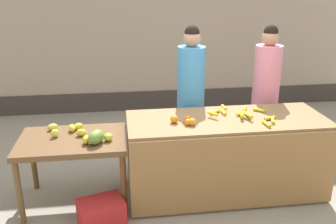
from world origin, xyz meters
name	(u,v)px	position (x,y,z in m)	size (l,w,h in m)	color
ground_plane	(196,192)	(0.00, 0.00, 0.00)	(24.00, 24.00, 0.00)	gray
market_wall_back	(163,16)	(0.00, 3.08, 1.72)	(7.73, 0.23, 3.50)	tan
fruit_stall_counter	(225,156)	(0.33, -0.01, 0.45)	(2.19, 0.85, 0.90)	olive
side_table_wooden	(73,146)	(-1.34, 0.00, 0.67)	(1.12, 0.78, 0.76)	brown
banana_bunch_pile	(244,114)	(0.52, 0.02, 0.93)	(0.72, 0.65, 0.07)	gold
orange_pile	(184,120)	(-0.17, -0.10, 0.94)	(0.25, 0.18, 0.09)	orange
mango_papaya_pile	(87,135)	(-1.19, -0.05, 0.81)	(0.75, 0.62, 0.14)	yellow
vendor_woman_blue_shirt	(191,99)	(0.05, 0.66, 0.92)	(0.34, 0.34, 1.83)	#33333D
vendor_woman_pink_shirt	(265,95)	(1.04, 0.71, 0.91)	(0.34, 0.34, 1.81)	#33333D
produce_crate	(101,213)	(-1.07, -0.46, 0.13)	(0.44, 0.32, 0.26)	red
produce_sack	(146,152)	(-0.53, 0.64, 0.23)	(0.36, 0.30, 0.46)	tan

